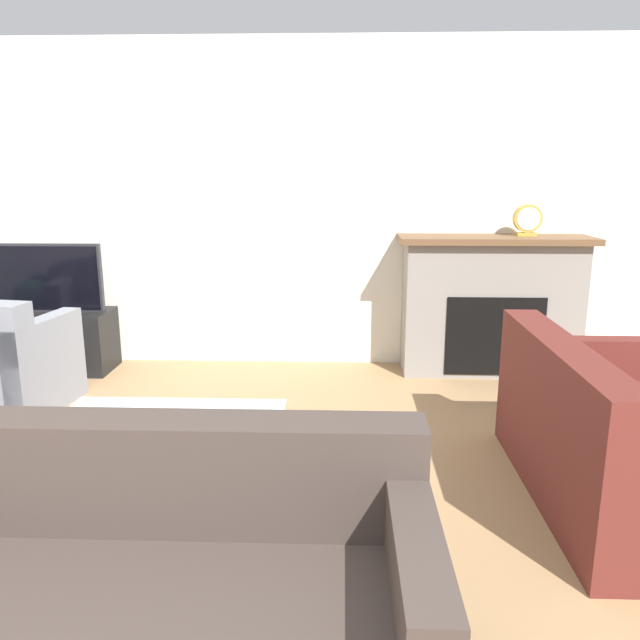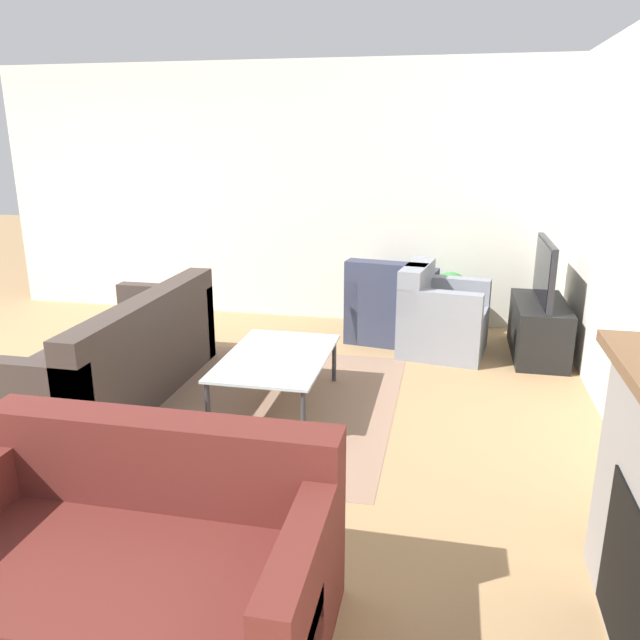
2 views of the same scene
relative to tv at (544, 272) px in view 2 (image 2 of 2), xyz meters
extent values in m
cube|color=silver|center=(-0.84, -2.03, 0.56)|extent=(0.06, 7.68, 2.70)
cube|color=#896B56|center=(1.56, -2.15, -0.79)|extent=(2.37, 1.95, 0.00)
cube|color=black|center=(3.67, -0.12, -0.43)|extent=(0.78, 0.01, 0.64)
cube|color=black|center=(0.00, 0.00, -0.54)|extent=(1.01, 0.45, 0.51)
cube|color=#232328|center=(0.00, 0.00, 0.00)|extent=(0.95, 0.05, 0.56)
cube|color=black|center=(0.00, -0.02, 0.00)|extent=(0.91, 0.01, 0.52)
cube|color=#3D332D|center=(1.67, -3.35, -0.58)|extent=(2.13, 0.88, 0.42)
cube|color=#3D332D|center=(1.67, -3.01, -0.17)|extent=(2.13, 0.20, 0.40)
cube|color=#3D332D|center=(0.68, -3.35, -0.46)|extent=(0.14, 0.88, 0.66)
cube|color=#3D332D|center=(2.67, -3.35, -0.46)|extent=(0.14, 0.88, 0.66)
cube|color=#5B231E|center=(3.90, -2.01, -0.58)|extent=(0.94, 1.58, 0.42)
cube|color=#5B231E|center=(3.53, -2.01, -0.17)|extent=(0.20, 1.58, 0.40)
cube|color=#5B231E|center=(3.90, -1.29, -0.46)|extent=(0.94, 0.14, 0.66)
cube|color=#33384C|center=(-0.27, -1.37, -0.58)|extent=(0.89, 0.88, 0.42)
cube|color=#33384C|center=(0.01, -1.41, -0.17)|extent=(0.32, 0.79, 0.40)
cube|color=#33384C|center=(-0.22, -1.06, -0.46)|extent=(0.79, 0.26, 0.66)
cube|color=#33384C|center=(-0.32, -1.68, -0.46)|extent=(0.79, 0.26, 0.66)
cube|color=gray|center=(0.10, -0.85, -0.58)|extent=(0.83, 0.85, 0.42)
cube|color=gray|center=(0.06, -1.12, -0.17)|extent=(0.75, 0.31, 0.40)
cube|color=gray|center=(0.39, -0.90, -0.46)|extent=(0.25, 0.76, 0.66)
cube|color=gray|center=(-0.19, -0.81, -0.46)|extent=(0.25, 0.76, 0.66)
cylinder|color=#333338|center=(1.01, -2.39, -0.60)|extent=(0.04, 0.04, 0.37)
cylinder|color=#333338|center=(2.10, -2.39, -0.60)|extent=(0.04, 0.04, 0.37)
cylinder|color=#333338|center=(1.01, -1.72, -0.60)|extent=(0.04, 0.04, 0.37)
cylinder|color=#333338|center=(2.10, -1.72, -0.60)|extent=(0.04, 0.04, 0.37)
cube|color=silver|center=(1.56, -2.05, -0.41)|extent=(1.17, 0.75, 0.02)
cylinder|color=beige|center=(-0.51, -0.81, -0.70)|extent=(0.23, 0.23, 0.19)
cylinder|color=#4C3823|center=(-0.51, -0.81, -0.54)|extent=(0.03, 0.03, 0.11)
sphere|color=#387F3D|center=(-0.51, -0.81, -0.34)|extent=(0.38, 0.38, 0.38)
camera|label=1|loc=(2.45, -4.97, 0.84)|focal=35.00mm
camera|label=2|loc=(5.75, -0.84, 1.19)|focal=35.00mm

